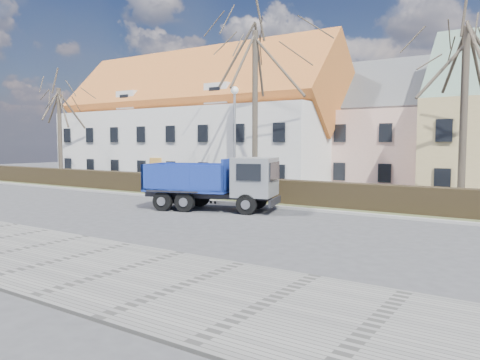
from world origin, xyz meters
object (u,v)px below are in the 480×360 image
Objects in this scene: dump_truck at (207,183)px; parked_car_a at (195,179)px; cart_frame at (210,198)px; streetlight at (235,142)px.

dump_truck is 11.11m from parked_car_a.
dump_truck is 10.07× the size of cart_frame.
parked_car_a reaches higher than cart_frame.
cart_frame is (0.32, -2.89, -3.14)m from streetlight.
dump_truck is at bearing -127.58° from parked_car_a.
parked_car_a is (-5.81, 3.19, -2.73)m from streetlight.
streetlight reaches higher than parked_car_a.
dump_truck is at bearing -55.93° from cart_frame.
parked_car_a is at bearing 115.57° from dump_truck.
dump_truck is at bearing -70.93° from streetlight.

